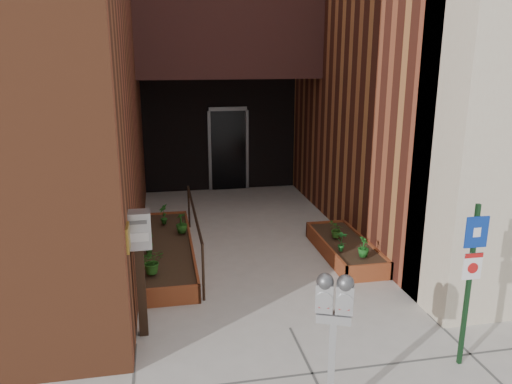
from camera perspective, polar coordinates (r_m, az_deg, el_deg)
ground at (r=6.89m, az=3.89°, el=-15.26°), size 80.00×80.00×0.00m
planter_left at (r=9.07m, az=-10.14°, el=-6.70°), size 0.90×3.60×0.30m
planter_right at (r=9.17m, az=10.12°, el=-6.43°), size 0.80×2.20×0.30m
handrail at (r=8.83m, az=-7.07°, el=-2.94°), size 0.04×3.34×0.90m
parking_meter at (r=4.84m, az=8.91°, el=-13.09°), size 0.36×0.24×1.57m
sign_post at (r=6.11m, az=23.38°, el=-8.10°), size 0.27×0.07×1.96m
payment_dropbox at (r=6.38m, az=-13.28°, el=-6.20°), size 0.34×0.26×1.67m
shrub_left_a at (r=7.78m, az=-11.79°, el=-7.73°), size 0.44×0.44×0.39m
shrub_left_b at (r=8.59m, az=-12.20°, el=-5.68°), size 0.22×0.22×0.34m
shrub_left_c at (r=9.39m, az=-8.51°, el=-3.48°), size 0.30×0.30×0.38m
shrub_left_d at (r=9.93m, az=-10.52°, el=-2.49°), size 0.25×0.25×0.40m
shrub_right_a at (r=8.41m, az=12.19°, el=-6.14°), size 0.26×0.26×0.34m
shrub_right_b at (r=8.56m, az=9.76°, el=-5.53°), size 0.26×0.26×0.36m
shrub_right_c at (r=9.17m, az=9.13°, el=-4.27°), size 0.38×0.38×0.30m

